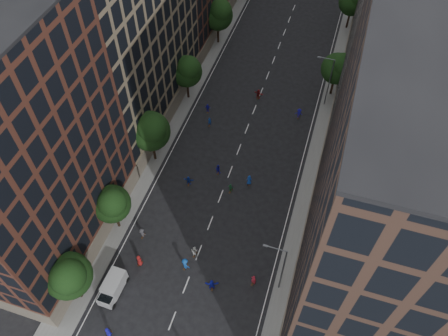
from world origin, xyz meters
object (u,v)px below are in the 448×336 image
object	(u,v)px
cargo_van	(113,287)
streetlamp_far	(328,80)
streetlamp_near	(281,268)
skater_0	(108,332)

from	to	relation	value
cargo_van	streetlamp_far	bearing A→B (deg)	66.80
streetlamp_near	cargo_van	bearing A→B (deg)	-160.93
streetlamp_near	streetlamp_far	world-z (taller)	same
streetlamp_far	cargo_van	distance (m)	43.46
streetlamp_far	cargo_van	size ratio (longest dim) A/B	2.11
cargo_van	skater_0	bearing A→B (deg)	-68.34
streetlamp_far	cargo_van	bearing A→B (deg)	-114.82
streetlamp_near	streetlamp_far	size ratio (longest dim) A/B	1.00
cargo_van	skater_0	distance (m)	5.04
cargo_van	skater_0	xyz separation A→B (m)	(1.72, -4.72, -0.39)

